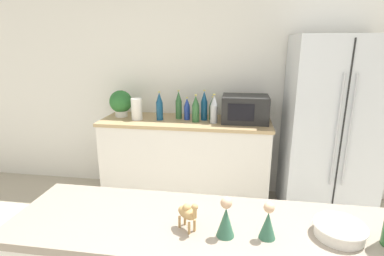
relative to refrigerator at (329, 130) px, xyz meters
name	(u,v)px	position (x,y,z in m)	size (l,w,h in m)	color
wall_back	(226,86)	(-1.05, 0.41, 0.36)	(8.00, 0.06, 2.55)	white
back_counter	(186,160)	(-1.47, 0.08, -0.44)	(1.85, 0.63, 0.94)	silver
refrigerator	(329,130)	(0.00, 0.00, 0.00)	(0.83, 0.76, 1.83)	silver
potted_plant	(121,103)	(-2.22, 0.13, 0.19)	(0.25, 0.25, 0.30)	silver
paper_towel_roll	(137,109)	(-2.00, 0.02, 0.14)	(0.12, 0.12, 0.24)	white
microwave	(245,109)	(-0.84, 0.10, 0.17)	(0.48, 0.37, 0.28)	black
back_bottle_0	(196,109)	(-1.35, 0.02, 0.17)	(0.08, 0.08, 0.29)	#2D6033
back_bottle_1	(179,105)	(-1.56, 0.13, 0.18)	(0.07, 0.07, 0.31)	#2D6033
back_bottle_2	(187,109)	(-1.46, 0.10, 0.14)	(0.07, 0.07, 0.25)	navy
back_bottle_3	(204,106)	(-1.27, 0.11, 0.18)	(0.07, 0.07, 0.33)	navy
back_bottle_4	(214,109)	(-1.16, 0.00, 0.17)	(0.08, 0.08, 0.31)	#B2B7BC
back_bottle_5	(213,109)	(-1.18, 0.14, 0.15)	(0.08, 0.08, 0.26)	#2D6033
back_bottle_6	(159,106)	(-1.75, 0.05, 0.17)	(0.07, 0.07, 0.31)	navy
fruit_bowl	(340,229)	(-0.50, -1.95, 0.13)	(0.20, 0.20, 0.05)	white
camel_figurine	(188,212)	(-1.10, -2.00, 0.18)	(0.10, 0.10, 0.14)	tan
wise_man_figurine_blue	(226,219)	(-0.95, -2.01, 0.17)	(0.07, 0.07, 0.17)	#33664C
wise_man_figurine_crimson	(268,223)	(-0.78, -2.00, 0.16)	(0.07, 0.07, 0.15)	#33664C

